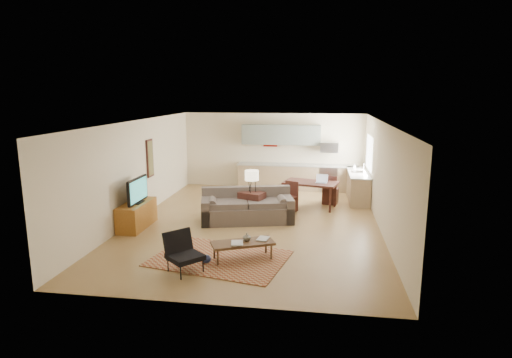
% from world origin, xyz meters
% --- Properties ---
extents(room, '(9.00, 9.00, 9.00)m').
position_xyz_m(room, '(0.00, 0.00, 1.35)').
color(room, olive).
rests_on(room, ground).
extents(kitchen_counter_back, '(4.26, 0.64, 0.92)m').
position_xyz_m(kitchen_counter_back, '(0.90, 4.18, 0.46)').
color(kitchen_counter_back, '#9E8561').
rests_on(kitchen_counter_back, ground).
extents(kitchen_counter_right, '(0.64, 2.26, 0.92)m').
position_xyz_m(kitchen_counter_right, '(2.93, 3.00, 0.46)').
color(kitchen_counter_right, '#9E8561').
rests_on(kitchen_counter_right, ground).
extents(kitchen_range, '(0.62, 0.62, 0.90)m').
position_xyz_m(kitchen_range, '(2.00, 4.18, 0.45)').
color(kitchen_range, '#A5A8AD').
rests_on(kitchen_range, ground).
extents(kitchen_microwave, '(0.62, 0.40, 0.35)m').
position_xyz_m(kitchen_microwave, '(2.00, 4.20, 1.55)').
color(kitchen_microwave, '#A5A8AD').
rests_on(kitchen_microwave, room).
extents(upper_cabinets, '(2.80, 0.34, 0.70)m').
position_xyz_m(upper_cabinets, '(0.30, 4.33, 1.95)').
color(upper_cabinets, gray).
rests_on(upper_cabinets, room).
extents(window_right, '(0.02, 1.40, 1.05)m').
position_xyz_m(window_right, '(3.23, 3.00, 1.55)').
color(window_right, white).
rests_on(window_right, room).
extents(wall_art_left, '(0.06, 0.42, 1.10)m').
position_xyz_m(wall_art_left, '(-3.21, 0.90, 1.55)').
color(wall_art_left, olive).
rests_on(wall_art_left, room).
extents(triptych, '(1.70, 0.04, 0.50)m').
position_xyz_m(triptych, '(-0.10, 4.47, 1.75)').
color(triptych, '#F5E5C4').
rests_on(triptych, room).
extents(rug, '(3.04, 2.40, 0.02)m').
position_xyz_m(rug, '(-0.35, -2.54, 0.01)').
color(rug, brown).
rests_on(rug, floor).
extents(sofa, '(2.74, 1.69, 0.89)m').
position_xyz_m(sofa, '(-0.22, 0.15, 0.44)').
color(sofa, brown).
rests_on(sofa, floor).
extents(coffee_table, '(1.40, 1.01, 0.39)m').
position_xyz_m(coffee_table, '(0.14, -2.51, 0.20)').
color(coffee_table, '#442C19').
rests_on(coffee_table, floor).
extents(book_a, '(0.36, 0.42, 0.03)m').
position_xyz_m(book_a, '(-0.07, -2.67, 0.40)').
color(book_a, maroon).
rests_on(book_a, coffee_table).
extents(book_b, '(0.32, 0.38, 0.02)m').
position_xyz_m(book_b, '(0.43, -2.27, 0.40)').
color(book_b, navy).
rests_on(book_b, coffee_table).
extents(vase, '(0.21, 0.21, 0.17)m').
position_xyz_m(vase, '(0.21, -2.42, 0.47)').
color(vase, black).
rests_on(vase, coffee_table).
extents(armchair, '(0.98, 0.98, 0.79)m').
position_xyz_m(armchair, '(-0.85, -3.31, 0.39)').
color(armchair, black).
rests_on(armchair, floor).
extents(tv_credenza, '(0.55, 1.42, 0.66)m').
position_xyz_m(tv_credenza, '(-2.96, -0.77, 0.33)').
color(tv_credenza, brown).
rests_on(tv_credenza, floor).
extents(tv, '(0.11, 1.09, 0.66)m').
position_xyz_m(tv, '(-2.90, -0.77, 0.98)').
color(tv, black).
rests_on(tv, tv_credenza).
extents(console_table, '(0.78, 0.65, 0.77)m').
position_xyz_m(console_table, '(-0.12, 0.34, 0.39)').
color(console_table, '#351813').
rests_on(console_table, floor).
extents(table_lamp, '(0.51, 0.51, 0.62)m').
position_xyz_m(table_lamp, '(-0.12, 0.34, 1.08)').
color(table_lamp, beige).
rests_on(table_lamp, console_table).
extents(dining_table, '(1.73, 1.24, 0.79)m').
position_xyz_m(dining_table, '(1.43, 1.85, 0.40)').
color(dining_table, '#351813').
rests_on(dining_table, floor).
extents(dining_chair_near, '(0.56, 0.57, 0.88)m').
position_xyz_m(dining_chair_near, '(0.82, 1.30, 0.44)').
color(dining_chair_near, '#351813').
rests_on(dining_chair_near, floor).
extents(dining_chair_far, '(0.53, 0.55, 0.93)m').
position_xyz_m(dining_chair_far, '(2.05, 2.40, 0.46)').
color(dining_chair_far, '#351813').
rests_on(dining_chair_far, floor).
extents(laptop, '(0.37, 0.31, 0.25)m').
position_xyz_m(laptop, '(1.75, 1.74, 0.92)').
color(laptop, '#A5A8AD').
rests_on(laptop, dining_table).
extents(soap_bottle, '(0.10, 0.10, 0.19)m').
position_xyz_m(soap_bottle, '(2.83, 3.47, 1.02)').
color(soap_bottle, '#F5E5C4').
rests_on(soap_bottle, kitchen_counter_right).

